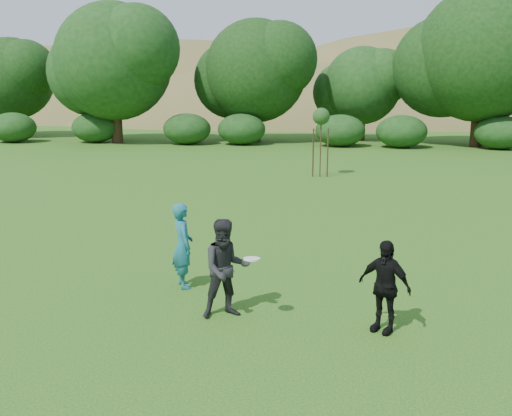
{
  "coord_description": "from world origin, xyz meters",
  "views": [
    {
      "loc": [
        1.86,
        -9.12,
        3.75
      ],
      "look_at": [
        0.0,
        3.0,
        1.1
      ],
      "focal_mm": 40.0,
      "sensor_mm": 36.0,
      "label": 1
    }
  ],
  "objects": [
    {
      "name": "ground",
      "position": [
        0.0,
        0.0,
        0.0
      ],
      "size": [
        120.0,
        120.0,
        0.0
      ],
      "primitive_type": "plane",
      "color": "#19470C",
      "rests_on": "ground"
    },
    {
      "name": "player_teal",
      "position": [
        -1.06,
        0.84,
        0.81
      ],
      "size": [
        0.63,
        0.7,
        1.62
      ],
      "primitive_type": "imported",
      "rotation": [
        0.0,
        0.0,
        2.08
      ],
      "color": "#196373",
      "rests_on": "ground"
    },
    {
      "name": "player_grey",
      "position": [
        0.03,
        -0.43,
        0.82
      ],
      "size": [
        0.99,
        0.9,
        1.65
      ],
      "primitive_type": "imported",
      "rotation": [
        0.0,
        0.0,
        0.42
      ],
      "color": "black",
      "rests_on": "ground"
    },
    {
      "name": "player_black",
      "position": [
        2.55,
        -0.64,
        0.73
      ],
      "size": [
        0.92,
        0.74,
        1.47
      ],
      "primitive_type": "imported",
      "rotation": [
        0.0,
        0.0,
        -0.53
      ],
      "color": "black",
      "rests_on": "ground"
    },
    {
      "name": "frisbee",
      "position": [
        0.49,
        -0.66,
        1.08
      ],
      "size": [
        0.27,
        0.27,
        0.04
      ],
      "color": "white",
      "rests_on": "ground"
    },
    {
      "name": "sapling",
      "position": [
        0.93,
        14.56,
        2.42
      ],
      "size": [
        0.7,
        0.7,
        2.85
      ],
      "color": "#3B2317",
      "rests_on": "ground"
    },
    {
      "name": "hillside",
      "position": [
        -0.56,
        68.45,
        -11.97
      ],
      "size": [
        150.0,
        72.0,
        52.0
      ],
      "color": "olive",
      "rests_on": "ground"
    },
    {
      "name": "tree_row",
      "position": [
        3.23,
        28.68,
        4.87
      ],
      "size": [
        53.92,
        10.38,
        9.62
      ],
      "color": "#3A2616",
      "rests_on": "ground"
    }
  ]
}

